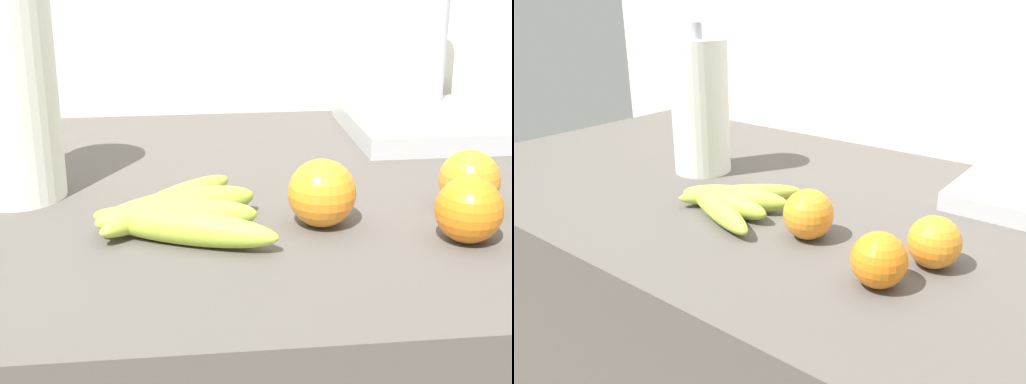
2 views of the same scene
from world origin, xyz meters
The scene contains 7 objects.
counter centered at (0.00, 0.00, 0.43)m, with size 1.47×0.75×0.86m, color #514C47.
wall_back centered at (0.00, 0.41, 0.65)m, with size 1.87×0.06×1.30m, color silver.
banana_bunch centered at (-0.03, -0.13, 0.88)m, with size 0.20×0.22×0.04m.
orange_right centered at (0.13, -0.13, 0.90)m, with size 0.08×0.08×0.08m, color orange.
orange_back_left centered at (0.30, -0.10, 0.90)m, with size 0.07×0.07×0.07m, color orange.
orange_back_right centered at (0.27, -0.19, 0.90)m, with size 0.07×0.07×0.07m, color orange.
paper_towel_roll centered at (-0.22, 0.00, 0.99)m, with size 0.11×0.11×0.29m.
Camera 2 is at (0.50, -0.71, 1.20)m, focal length 35.67 mm.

